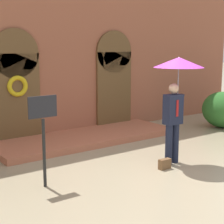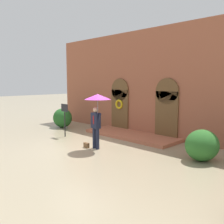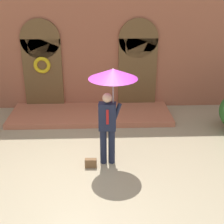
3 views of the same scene
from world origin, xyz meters
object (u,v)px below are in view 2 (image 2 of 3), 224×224
at_px(sign_post, 65,115).
at_px(shrub_left, 63,118).
at_px(person_with_umbrella, 97,105).
at_px(handbag, 86,145).
at_px(shrub_right, 202,145).

relative_size(sign_post, shrub_left, 1.36).
height_order(person_with_umbrella, handbag, person_with_umbrella).
bearing_deg(sign_post, handbag, -13.47).
distance_m(person_with_umbrella, shrub_left, 5.81).
distance_m(shrub_left, shrub_right, 9.21).
relative_size(person_with_umbrella, shrub_right, 1.76).
bearing_deg(shrub_right, shrub_left, 179.25).
bearing_deg(shrub_left, handbag, -22.50).
bearing_deg(sign_post, person_with_umbrella, -7.59).
bearing_deg(shrub_right, sign_post, -169.40).
xyz_separation_m(person_with_umbrella, handbag, (-0.51, -0.20, -1.80)).
distance_m(handbag, shrub_right, 4.77).
xyz_separation_m(person_with_umbrella, sign_post, (-3.02, 0.40, -0.75)).
xyz_separation_m(sign_post, shrub_left, (-2.34, 1.41, -0.56)).
bearing_deg(handbag, sign_post, 168.33).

